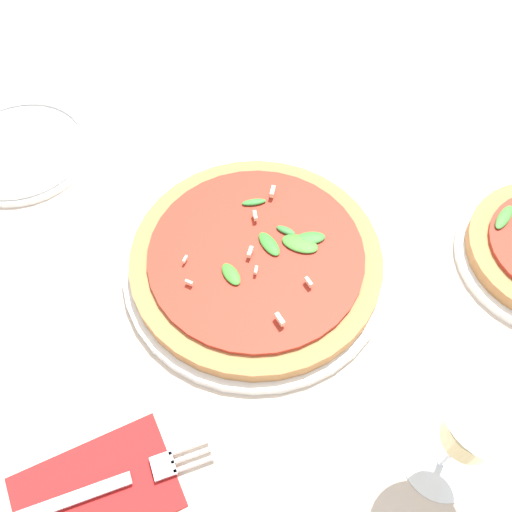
# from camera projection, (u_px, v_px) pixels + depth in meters

# --- Properties ---
(ground_plane) EXTENTS (6.00, 6.00, 0.00)m
(ground_plane) POSITION_uv_depth(u_px,v_px,m) (232.00, 280.00, 0.71)
(ground_plane) COLOR beige
(pizza_arugula_main) EXTENTS (0.32, 0.32, 0.05)m
(pizza_arugula_main) POSITION_uv_depth(u_px,v_px,m) (256.00, 262.00, 0.71)
(pizza_arugula_main) COLOR white
(pizza_arugula_main) RESTS_ON ground_plane
(wine_glass) EXTENTS (0.09, 0.09, 0.17)m
(wine_glass) POSITION_uv_depth(u_px,v_px,m) (479.00, 425.00, 0.49)
(wine_glass) COLOR white
(wine_glass) RESTS_ON ground_plane
(napkin) EXTENTS (0.18, 0.14, 0.01)m
(napkin) POSITION_uv_depth(u_px,v_px,m) (95.00, 492.00, 0.58)
(napkin) COLOR #B21E1E
(napkin) RESTS_ON ground_plane
(fork) EXTENTS (0.21, 0.10, 0.00)m
(fork) POSITION_uv_depth(u_px,v_px,m) (102.00, 488.00, 0.58)
(fork) COLOR silver
(fork) RESTS_ON ground_plane
(side_plate_white) EXTENTS (0.19, 0.19, 0.02)m
(side_plate_white) POSITION_uv_depth(u_px,v_px,m) (21.00, 149.00, 0.82)
(side_plate_white) COLOR white
(side_plate_white) RESTS_ON ground_plane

